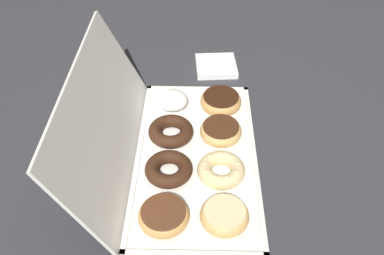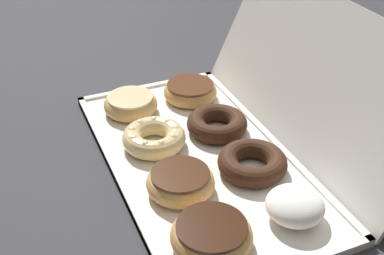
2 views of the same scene
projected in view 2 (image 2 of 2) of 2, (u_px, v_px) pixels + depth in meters
name	position (u px, v px, depth m)	size (l,w,h in m)	color
ground_plane	(199.00, 162.00, 0.91)	(3.00, 3.00, 0.00)	#333338
donut_box	(199.00, 159.00, 0.90)	(0.57, 0.31, 0.01)	white
box_lid_open	(309.00, 75.00, 0.91)	(0.57, 0.28, 0.01)	white
glazed_ring_donut_0	(131.00, 104.00, 1.02)	(0.11, 0.11, 0.04)	tan
cruller_donut_1	(154.00, 137.00, 0.92)	(0.12, 0.12, 0.04)	#EACC8C
chocolate_frosted_donut_2	(180.00, 182.00, 0.81)	(0.11, 0.11, 0.04)	tan
chocolate_frosted_donut_3	(212.00, 235.00, 0.72)	(0.12, 0.12, 0.04)	tan
chocolate_frosted_donut_4	(190.00, 91.00, 1.07)	(0.11, 0.11, 0.03)	tan
chocolate_cake_ring_donut_5	(217.00, 124.00, 0.96)	(0.12, 0.12, 0.03)	#381E11
chocolate_cake_ring_donut_6	(252.00, 163.00, 0.86)	(0.12, 0.12, 0.03)	#381E11
powdered_filled_donut_7	(295.00, 206.00, 0.76)	(0.09, 0.09, 0.05)	white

